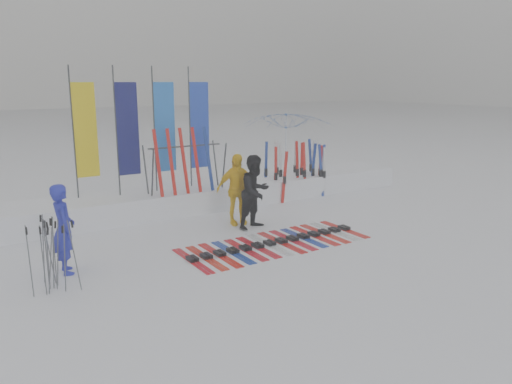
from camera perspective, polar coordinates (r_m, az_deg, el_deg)
ground at (r=10.04m, az=3.95°, el=-7.40°), size 120.00×120.00×0.00m
snow_bank at (r=13.78m, az=-7.39°, el=-0.64°), size 14.00×1.60×0.60m
person_blue at (r=9.62m, az=-21.15°, el=-3.96°), size 0.41×0.61×1.65m
person_black at (r=11.74m, az=-0.07°, el=0.02°), size 0.99×0.86×1.75m
person_yellow at (r=12.06m, az=-2.25°, el=0.31°), size 1.07×0.57×1.73m
tent_canopy at (r=15.67m, az=3.67°, el=4.71°), size 3.48×3.52×2.58m
ski_row at (r=10.78m, az=2.23°, el=-5.76°), size 4.10×1.67×0.07m
pole_cluster at (r=8.99m, az=-22.35°, el=-6.72°), size 0.75×0.73×1.26m
feather_flags at (r=13.16m, az=-12.58°, el=7.12°), size 3.56×0.29×3.20m
ski_rack at (r=13.09m, az=-8.05°, el=3.47°), size 2.04×0.80×1.23m
upright_skis at (r=15.15m, az=5.11°, el=2.55°), size 1.77×1.07×1.69m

